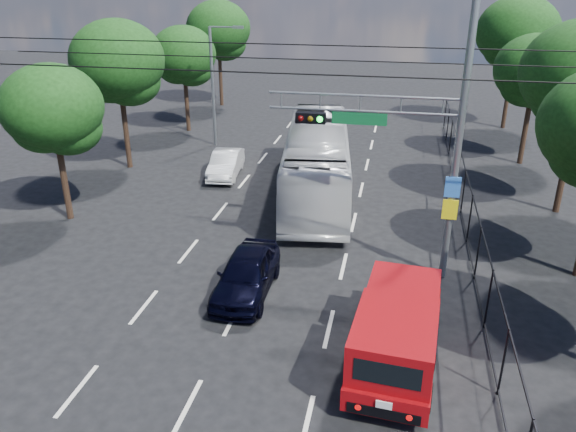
% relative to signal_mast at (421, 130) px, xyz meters
% --- Properties ---
extents(ground, '(120.00, 120.00, 0.00)m').
position_rel_signal_mast_xyz_m(ground, '(-5.28, -7.99, -5.24)').
color(ground, black).
rests_on(ground, ground).
extents(lane_markings, '(6.12, 38.00, 0.01)m').
position_rel_signal_mast_xyz_m(lane_markings, '(-5.28, 6.01, -5.24)').
color(lane_markings, beige).
rests_on(lane_markings, ground).
extents(signal_mast, '(6.43, 0.39, 9.50)m').
position_rel_signal_mast_xyz_m(signal_mast, '(0.00, 0.00, 0.00)').
color(signal_mast, slate).
rests_on(signal_mast, ground).
extents(streetlight_left, '(2.09, 0.22, 7.08)m').
position_rel_signal_mast_xyz_m(streetlight_left, '(-11.62, 14.01, -1.30)').
color(streetlight_left, slate).
rests_on(streetlight_left, ground).
extents(utility_wires, '(22.00, 5.04, 0.74)m').
position_rel_signal_mast_xyz_m(utility_wires, '(-5.28, 0.84, 1.99)').
color(utility_wires, black).
rests_on(utility_wires, ground).
extents(fence_right, '(0.06, 34.03, 2.00)m').
position_rel_signal_mast_xyz_m(fence_right, '(2.32, 4.18, -4.21)').
color(fence_right, black).
rests_on(fence_right, ground).
extents(tree_right_d, '(4.32, 4.32, 7.02)m').
position_rel_signal_mast_xyz_m(tree_right_d, '(6.13, 14.03, -0.39)').
color(tree_right_d, black).
rests_on(tree_right_d, ground).
extents(tree_right_e, '(5.28, 5.28, 8.58)m').
position_rel_signal_mast_xyz_m(tree_right_e, '(6.33, 22.03, 0.69)').
color(tree_right_e, black).
rests_on(tree_right_e, ground).
extents(tree_left_b, '(4.08, 4.08, 6.63)m').
position_rel_signal_mast_xyz_m(tree_left_b, '(-14.47, 2.03, -0.66)').
color(tree_left_b, black).
rests_on(tree_left_b, ground).
extents(tree_left_c, '(4.80, 4.80, 7.80)m').
position_rel_signal_mast_xyz_m(tree_left_c, '(-15.07, 9.03, 0.15)').
color(tree_left_c, black).
rests_on(tree_left_c, ground).
extents(tree_left_d, '(4.20, 4.20, 6.83)m').
position_rel_signal_mast_xyz_m(tree_left_d, '(-14.67, 17.03, -0.52)').
color(tree_left_d, black).
rests_on(tree_left_d, ground).
extents(tree_left_e, '(4.92, 4.92, 7.99)m').
position_rel_signal_mast_xyz_m(tree_left_e, '(-14.87, 25.03, 0.29)').
color(tree_left_e, black).
rests_on(tree_left_e, ground).
extents(red_pickup, '(2.50, 5.76, 2.09)m').
position_rel_signal_mast_xyz_m(red_pickup, '(-0.29, -5.27, -4.13)').
color(red_pickup, black).
rests_on(red_pickup, ground).
extents(navy_hatchback, '(1.75, 4.24, 1.44)m').
position_rel_signal_mast_xyz_m(navy_hatchback, '(-5.26, -2.47, -4.52)').
color(navy_hatchback, black).
rests_on(navy_hatchback, ground).
extents(white_bus, '(4.37, 12.34, 3.36)m').
position_rel_signal_mast_xyz_m(white_bus, '(-4.37, 6.99, -3.56)').
color(white_bus, silver).
rests_on(white_bus, ground).
extents(white_van, '(1.80, 4.06, 1.30)m').
position_rel_signal_mast_xyz_m(white_van, '(-9.45, 8.70, -4.59)').
color(white_van, silver).
rests_on(white_van, ground).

